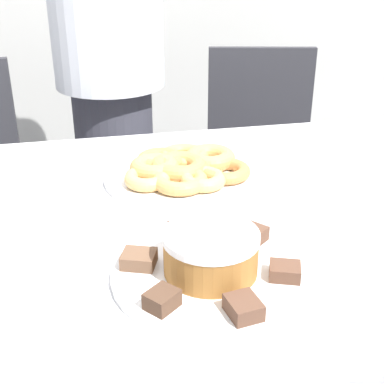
{
  "coord_description": "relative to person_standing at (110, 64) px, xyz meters",
  "views": [
    {
      "loc": [
        -0.15,
        -0.93,
        1.26
      ],
      "look_at": [
        0.04,
        -0.03,
        0.82
      ],
      "focal_mm": 50.0,
      "sensor_mm": 36.0,
      "label": 1
    }
  ],
  "objects": [
    {
      "name": "donut_4",
      "position": [
        0.05,
        -0.62,
        -0.1
      ],
      "size": [
        0.11,
        0.11,
        0.04
      ],
      "color": "tan",
      "rests_on": "plate_donuts"
    },
    {
      "name": "plate_donuts",
      "position": [
        0.1,
        -0.62,
        -0.13
      ],
      "size": [
        0.34,
        0.34,
        0.01
      ],
      "color": "white",
      "rests_on": "table"
    },
    {
      "name": "donut_8",
      "position": [
        0.2,
        -0.66,
        -0.11
      ],
      "size": [
        0.12,
        0.12,
        0.03
      ],
      "color": "#C68447",
      "rests_on": "plate_donuts"
    },
    {
      "name": "lamington_2",
      "position": [
        0.1,
        -1.13,
        -0.11
      ],
      "size": [
        0.05,
        0.06,
        0.03
      ],
      "rotation": [
        0.0,
        0.0,
        4.88
      ],
      "color": "brown",
      "rests_on": "plate_cake"
    },
    {
      "name": "donut_6",
      "position": [
        0.09,
        -0.69,
        -0.11
      ],
      "size": [
        0.12,
        0.12,
        0.03
      ],
      "color": "tan",
      "rests_on": "plate_donuts"
    },
    {
      "name": "lamington_1",
      "position": [
        -0.01,
        -1.09,
        -0.11
      ],
      "size": [
        0.06,
        0.06,
        0.03
      ],
      "rotation": [
        0.0,
        0.0,
        3.83
      ],
      "color": "#513828",
      "rests_on": "plate_cake"
    },
    {
      "name": "frosted_cake",
      "position": [
        0.08,
        -1.02,
        -0.09
      ],
      "size": [
        0.16,
        0.16,
        0.07
      ],
      "color": "#9E662D",
      "rests_on": "plate_cake"
    },
    {
      "name": "lamington_5",
      "position": [
        0.06,
        -0.9,
        -0.11
      ],
      "size": [
        0.05,
        0.06,
        0.02
      ],
      "rotation": [
        0.0,
        0.0,
        8.02
      ],
      "color": "#513828",
      "rests_on": "plate_cake"
    },
    {
      "name": "office_chair_right",
      "position": [
        0.54,
        0.03,
        -0.47
      ],
      "size": [
        0.53,
        0.53,
        0.89
      ],
      "rotation": [
        0.0,
        0.0,
        -0.22
      ],
      "color": "black",
      "rests_on": "ground_plane"
    },
    {
      "name": "donut_7",
      "position": [
        0.14,
        -0.69,
        -0.11
      ],
      "size": [
        0.1,
        0.1,
        0.03
      ],
      "color": "#E5AD66",
      "rests_on": "plate_donuts"
    },
    {
      "name": "person_standing",
      "position": [
        0.0,
        0.0,
        0.0
      ],
      "size": [
        0.35,
        0.35,
        1.68
      ],
      "color": "#383842",
      "rests_on": "ground_plane"
    },
    {
      "name": "donut_5",
      "position": [
        0.03,
        -0.66,
        -0.11
      ],
      "size": [
        0.1,
        0.1,
        0.03
      ],
      "color": "#E5AD66",
      "rests_on": "plate_donuts"
    },
    {
      "name": "donut_2",
      "position": [
        0.13,
        -0.55,
        -0.11
      ],
      "size": [
        0.12,
        0.12,
        0.03
      ],
      "color": "tan",
      "rests_on": "plate_donuts"
    },
    {
      "name": "lamington_3",
      "position": [
        0.19,
        -1.06,
        -0.11
      ],
      "size": [
        0.06,
        0.06,
        0.02
      ],
      "rotation": [
        0.0,
        0.0,
        5.93
      ],
      "color": "brown",
      "rests_on": "plate_cake"
    },
    {
      "name": "table",
      "position": [
        0.05,
        -0.79,
        -0.22
      ],
      "size": [
        1.61,
        0.97,
        0.76
      ],
      "color": "silver",
      "rests_on": "ground_plane"
    },
    {
      "name": "donut_0",
      "position": [
        0.1,
        -0.62,
        -0.1
      ],
      "size": [
        0.13,
        0.13,
        0.04
      ],
      "color": "#D18E4C",
      "rests_on": "plate_donuts"
    },
    {
      "name": "lamington_4",
      "position": [
        0.17,
        -0.94,
        -0.11
      ],
      "size": [
        0.07,
        0.07,
        0.03
      ],
      "rotation": [
        0.0,
        0.0,
        6.97
      ],
      "color": "brown",
      "rests_on": "plate_cake"
    },
    {
      "name": "plate_cake",
      "position": [
        0.08,
        -1.02,
        -0.13
      ],
      "size": [
        0.33,
        0.33,
        0.01
      ],
      "color": "white",
      "rests_on": "table"
    },
    {
      "name": "donut_1",
      "position": [
        0.19,
        -0.58,
        -0.1
      ],
      "size": [
        0.12,
        0.12,
        0.04
      ],
      "color": "tan",
      "rests_on": "plate_donuts"
    },
    {
      "name": "donut_3",
      "position": [
        0.07,
        -0.57,
        -0.11
      ],
      "size": [
        0.12,
        0.12,
        0.03
      ],
      "color": "#C68447",
      "rests_on": "plate_donuts"
    },
    {
      "name": "lamington_0",
      "position": [
        -0.03,
        -0.97,
        -0.11
      ],
      "size": [
        0.07,
        0.06,
        0.02
      ],
      "rotation": [
        0.0,
        0.0,
        2.78
      ],
      "color": "brown",
      "rests_on": "plate_cake"
    }
  ]
}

